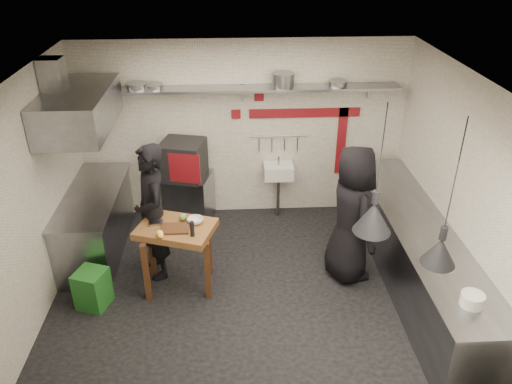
{
  "coord_description": "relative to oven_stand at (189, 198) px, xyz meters",
  "views": [
    {
      "loc": [
        -0.19,
        -5.12,
        4.23
      ],
      "look_at": [
        0.11,
        0.3,
        1.29
      ],
      "focal_mm": 35.0,
      "sensor_mm": 36.0,
      "label": 1
    }
  ],
  "objects": [
    {
      "name": "floor",
      "position": [
        0.87,
        -1.82,
        -0.4
      ],
      "size": [
        5.0,
        5.0,
        0.0
      ],
      "primitive_type": "plane",
      "color": "black",
      "rests_on": "ground"
    },
    {
      "name": "ceiling",
      "position": [
        0.87,
        -1.82,
        2.4
      ],
      "size": [
        5.0,
        5.0,
        0.0
      ],
      "primitive_type": "plane",
      "color": "beige",
      "rests_on": "floor"
    },
    {
      "name": "wall_back",
      "position": [
        0.87,
        0.28,
        1.0
      ],
      "size": [
        5.0,
        0.04,
        2.8
      ],
      "primitive_type": "cube",
      "color": "silver",
      "rests_on": "floor"
    },
    {
      "name": "wall_front",
      "position": [
        0.87,
        -3.92,
        1.0
      ],
      "size": [
        5.0,
        0.04,
        2.8
      ],
      "primitive_type": "cube",
      "color": "silver",
      "rests_on": "floor"
    },
    {
      "name": "wall_left",
      "position": [
        -1.63,
        -1.82,
        1.0
      ],
      "size": [
        0.04,
        4.2,
        2.8
      ],
      "primitive_type": "cube",
      "color": "silver",
      "rests_on": "floor"
    },
    {
      "name": "wall_right",
      "position": [
        3.37,
        -1.82,
        1.0
      ],
      "size": [
        0.04,
        4.2,
        2.8
      ],
      "primitive_type": "cube",
      "color": "silver",
      "rests_on": "floor"
    },
    {
      "name": "red_band_horiz",
      "position": [
        1.82,
        0.26,
        1.28
      ],
      "size": [
        1.7,
        0.02,
        0.14
      ],
      "primitive_type": "cube",
      "color": "maroon",
      "rests_on": "wall_back"
    },
    {
      "name": "red_band_vert",
      "position": [
        2.42,
        0.26,
        0.8
      ],
      "size": [
        0.14,
        0.02,
        1.1
      ],
      "primitive_type": "cube",
      "color": "maroon",
      "rests_on": "wall_back"
    },
    {
      "name": "red_tile_a",
      "position": [
        1.12,
        0.26,
        1.55
      ],
      "size": [
        0.14,
        0.02,
        0.14
      ],
      "primitive_type": "cube",
      "color": "maroon",
      "rests_on": "wall_back"
    },
    {
      "name": "red_tile_b",
      "position": [
        0.77,
        0.26,
        1.28
      ],
      "size": [
        0.14,
        0.02,
        0.14
      ],
      "primitive_type": "cube",
      "color": "maroon",
      "rests_on": "wall_back"
    },
    {
      "name": "back_shelf",
      "position": [
        0.87,
        0.1,
        1.72
      ],
      "size": [
        4.6,
        0.34,
        0.04
      ],
      "primitive_type": "cube",
      "color": "slate",
      "rests_on": "wall_back"
    },
    {
      "name": "shelf_bracket_left",
      "position": [
        -1.03,
        0.25,
        1.62
      ],
      "size": [
        0.04,
        0.06,
        0.24
      ],
      "primitive_type": "cube",
      "color": "slate",
      "rests_on": "wall_back"
    },
    {
      "name": "shelf_bracket_mid",
      "position": [
        0.87,
        0.25,
        1.62
      ],
      "size": [
        0.04,
        0.06,
        0.24
      ],
      "primitive_type": "cube",
      "color": "slate",
      "rests_on": "wall_back"
    },
    {
      "name": "shelf_bracket_right",
      "position": [
        2.77,
        0.25,
        1.62
      ],
      "size": [
        0.04,
        0.06,
        0.24
      ],
      "primitive_type": "cube",
      "color": "slate",
      "rests_on": "wall_back"
    },
    {
      "name": "pan_far_left",
      "position": [
        -0.64,
        0.1,
        1.79
      ],
      "size": [
        0.32,
        0.32,
        0.09
      ],
      "primitive_type": "cylinder",
      "rotation": [
        0.0,
        0.0,
        0.1
      ],
      "color": "slate",
      "rests_on": "back_shelf"
    },
    {
      "name": "pan_mid_left",
      "position": [
        -0.4,
        0.1,
        1.78
      ],
      "size": [
        0.32,
        0.32,
        0.07
      ],
      "primitive_type": "cylinder",
      "rotation": [
        0.0,
        0.0,
        -0.25
      ],
      "color": "slate",
      "rests_on": "back_shelf"
    },
    {
      "name": "stock_pot",
      "position": [
        1.45,
        0.1,
        1.84
      ],
      "size": [
        0.33,
        0.33,
        0.2
      ],
      "primitive_type": "cylinder",
      "rotation": [
        0.0,
        0.0,
        0.0
      ],
      "color": "slate",
      "rests_on": "back_shelf"
    },
    {
      "name": "pan_right",
      "position": [
        2.25,
        0.1,
        1.78
      ],
      "size": [
        0.31,
        0.31,
        0.08
      ],
      "primitive_type": "cylinder",
      "rotation": [
        0.0,
        0.0,
        -0.15
      ],
      "color": "slate",
      "rests_on": "back_shelf"
    },
    {
      "name": "oven_stand",
      "position": [
        0.0,
        0.0,
        0.0
      ],
      "size": [
        0.8,
        0.76,
        0.8
      ],
      "primitive_type": "cube",
      "rotation": [
        0.0,
        0.0,
        -0.24
      ],
      "color": "slate",
      "rests_on": "floor"
    },
    {
      "name": "combi_oven",
      "position": [
        -0.04,
        -0.06,
        0.69
      ],
      "size": [
        0.73,
        0.7,
        0.58
      ],
      "primitive_type": "cube",
      "rotation": [
        0.0,
        0.0,
        -0.24
      ],
      "color": "black",
      "rests_on": "oven_stand"
    },
    {
      "name": "oven_door",
      "position": [
        -0.0,
        -0.35,
        0.69
      ],
      "size": [
        0.46,
        0.14,
        0.46
      ],
      "primitive_type": "cube",
      "rotation": [
        0.0,
        0.0,
        -0.24
      ],
      "color": "maroon",
      "rests_on": "combi_oven"
    },
    {
      "name": "oven_glass",
      "position": [
        0.02,
        -0.33,
        0.69
      ],
      "size": [
        0.36,
        0.1,
        0.34
      ],
      "primitive_type": "cube",
      "rotation": [
        0.0,
        0.0,
        -0.24
      ],
      "color": "black",
      "rests_on": "oven_door"
    },
    {
      "name": "hand_sink",
      "position": [
        1.42,
        0.1,
        0.38
      ],
      "size": [
        0.46,
        0.34,
        0.22
      ],
      "primitive_type": "cube",
      "color": "silver",
      "rests_on": "wall_back"
    },
    {
      "name": "sink_tap",
      "position": [
        1.42,
        0.1,
        0.56
      ],
      "size": [
        0.03,
        0.03,
        0.14
      ],
      "primitive_type": "cylinder",
      "color": "slate",
      "rests_on": "hand_sink"
    },
    {
      "name": "sink_drain",
      "position": [
        1.42,
        0.06,
        -0.06
      ],
      "size": [
        0.06,
        0.06,
        0.66
      ],
      "primitive_type": "cylinder",
      "color": "slate",
      "rests_on": "floor"
    },
    {
      "name": "utensil_rail",
      "position": [
        1.42,
        0.24,
        0.92
      ],
      "size": [
        0.9,
        0.02,
        0.02
      ],
      "primitive_type": "cylinder",
      "rotation": [
        0.0,
        1.57,
        0.0
      ],
      "color": "slate",
      "rests_on": "wall_back"
    },
    {
      "name": "counter_right",
      "position": [
        3.02,
        -1.82,
        0.05
      ],
      "size": [
        0.7,
        3.8,
        0.9
      ],
      "primitive_type": "cube",
      "color": "slate",
      "rests_on": "floor"
    },
    {
      "name": "counter_right_top",
      "position": [
        3.02,
        -1.82,
        0.52
      ],
      "size": [
        0.76,
        3.9,
        0.03
      ],
      "primitive_type": "cube",
      "color": "slate",
      "rests_on": "counter_right"
    },
    {
      "name": "plate_stack",
      "position": [
        2.99,
        -3.29,
        0.6
      ],
      "size": [
        0.27,
        0.27,
        0.13
      ],
      "primitive_type": "cylinder",
      "rotation": [
        0.0,
        0.0,
        -0.21
      ],
      "color": "silver",
      "rests_on": "counter_right_top"
    },
    {
      "name": "small_bowl_right",
      "position": [
        2.97,
        -2.69,
        0.56
      ],
      "size": [
        0.23,
        0.23,
        0.05
      ],
      "primitive_type": "cylinder",
      "rotation": [
        0.0,
        0.0,
        -0.22
      ],
      "color": "silver",
      "rests_on": "counter_right_top"
    },
    {
      "name": "counter_left",
      "position": [
        -1.28,
        -0.77,
        0.05
      ],
      "size": [
        0.7,
        1.9,
        0.9
      ],
      "primitive_type": "cube",
      "color": "slate",
      "rests_on": "floor"
    },
    {
      "name": "counter_left_top",
      "position": [
        -1.28,
        -0.77,
        0.52
      ],
      "size": [
        0.76,
        2.0,
        0.03
      ],
      "primitive_type": "cube",
      "color": "slate",
      "rests_on": "counter_left"
    },
    {
      "name": "extractor_hood",
      "position": [
        -1.23,
        -0.77,
        1.75
      ],
      "size": [
        0.78,
        1.6,
        0.5
      ],
      "primitive_type": "cube",
      "color": "slate",
      "rests_on": "ceiling"
    },
    {
      "name": "hood_duct",
      "position": [
        -1.48,
        -0.77,
        2.15
      ],
      "size": [
        0.28,
        0.28,
        0.5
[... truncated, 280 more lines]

